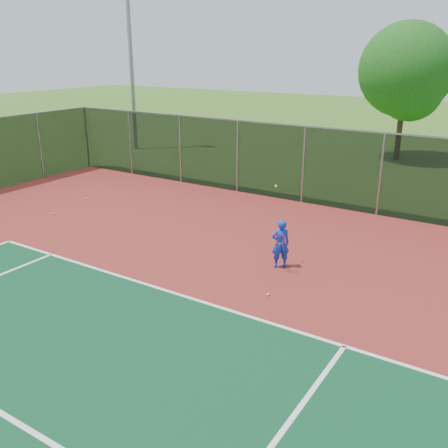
# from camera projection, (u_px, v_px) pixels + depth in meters

# --- Properties ---
(ground) EXTENTS (120.00, 120.00, 0.00)m
(ground) POSITION_uv_depth(u_px,v_px,m) (177.00, 394.00, 8.82)
(ground) COLOR #35631C
(ground) RESTS_ON ground
(court_apron) EXTENTS (30.00, 20.00, 0.02)m
(court_apron) POSITION_uv_depth(u_px,v_px,m) (235.00, 341.00, 10.41)
(court_apron) COLOR maroon
(court_apron) RESTS_ON ground
(fence_back) EXTENTS (30.00, 0.06, 3.03)m
(fence_back) POSITION_uv_depth(u_px,v_px,m) (381.00, 174.00, 17.85)
(fence_back) COLOR black
(fence_back) RESTS_ON court_apron
(tennis_player) EXTENTS (0.60, 0.70, 2.31)m
(tennis_player) POSITION_uv_depth(u_px,v_px,m) (280.00, 244.00, 13.70)
(tennis_player) COLOR #1436C4
(tennis_player) RESTS_ON court_apron
(practice_ball_0) EXTENTS (0.07, 0.07, 0.07)m
(practice_ball_0) POSITION_uv_depth(u_px,v_px,m) (87.00, 199.00, 20.21)
(practice_ball_0) COLOR #DEEE1B
(practice_ball_0) RESTS_ON court_apron
(practice_ball_3) EXTENTS (0.07, 0.07, 0.07)m
(practice_ball_3) POSITION_uv_depth(u_px,v_px,m) (268.00, 294.00, 12.29)
(practice_ball_3) COLOR #DEEE1B
(practice_ball_3) RESTS_ON court_apron
(practice_ball_4) EXTENTS (0.07, 0.07, 0.07)m
(practice_ball_4) POSITION_uv_depth(u_px,v_px,m) (54.00, 213.00, 18.37)
(practice_ball_4) COLOR #DEEE1B
(practice_ball_4) RESTS_ON court_apron
(floodlight_nw) EXTENTS (0.90, 0.40, 11.90)m
(floodlight_nw) POSITION_uv_depth(u_px,v_px,m) (129.00, 32.00, 28.53)
(floodlight_nw) COLOR gray
(floodlight_nw) RESTS_ON ground
(tree_back_left) EXTENTS (4.93, 4.93, 7.24)m
(tree_back_left) POSITION_uv_depth(u_px,v_px,m) (407.00, 74.00, 26.07)
(tree_back_left) COLOR #3A2115
(tree_back_left) RESTS_ON ground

